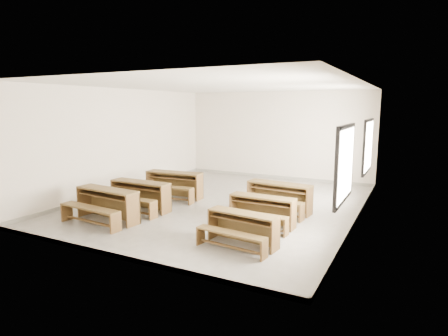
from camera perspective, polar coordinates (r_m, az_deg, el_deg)
The scene contains 7 objects.
room at distance 10.02m, azimuth 0.46°, elevation 6.42°, with size 8.50×8.50×3.20m.
desk_set_0 at distance 9.18m, azimuth -17.57°, elevation -5.03°, with size 1.75×1.01×0.76m.
desk_set_1 at distance 9.90m, azimuth -12.80°, elevation -3.83°, with size 1.68×0.89×0.75m.
desk_set_2 at distance 11.06m, azimuth -7.73°, elevation -2.26°, with size 1.77×1.02×0.77m.
desk_set_3 at distance 7.29m, azimuth 2.69°, elevation -8.88°, with size 1.50×0.89×0.64m.
desk_set_4 at distance 8.46m, azimuth 5.73°, elevation -6.21°, with size 1.51×0.81×0.67m.
desk_set_5 at distance 9.59m, azimuth 8.27°, elevation -4.13°, with size 1.73×1.02×0.75m.
Camera 1 is at (4.60, -8.94, 2.65)m, focal length 30.00 mm.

